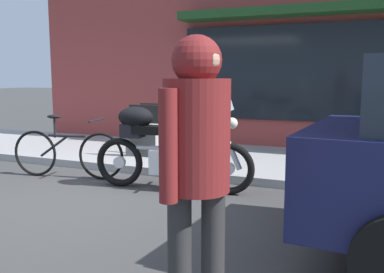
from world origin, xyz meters
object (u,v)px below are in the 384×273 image
(parked_bicycle, at_px, (67,153))
(pedestrian_walking, at_px, (197,150))
(sandwich_board_sign, at_px, (149,130))
(touring_motorcycle, at_px, (163,144))

(parked_bicycle, xyz_separation_m, pedestrian_walking, (3.18, -2.75, 0.70))
(parked_bicycle, relative_size, sandwich_board_sign, 1.93)
(touring_motorcycle, distance_m, parked_bicycle, 1.61)
(touring_motorcycle, relative_size, sandwich_board_sign, 2.41)
(touring_motorcycle, xyz_separation_m, sandwich_board_sign, (-1.01, 1.48, -0.04))
(touring_motorcycle, xyz_separation_m, pedestrian_walking, (1.59, -2.73, 0.46))
(pedestrian_walking, bearing_deg, sandwich_board_sign, 121.74)
(sandwich_board_sign, bearing_deg, touring_motorcycle, -55.52)
(touring_motorcycle, bearing_deg, pedestrian_walking, -59.81)
(touring_motorcycle, distance_m, pedestrian_walking, 3.19)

